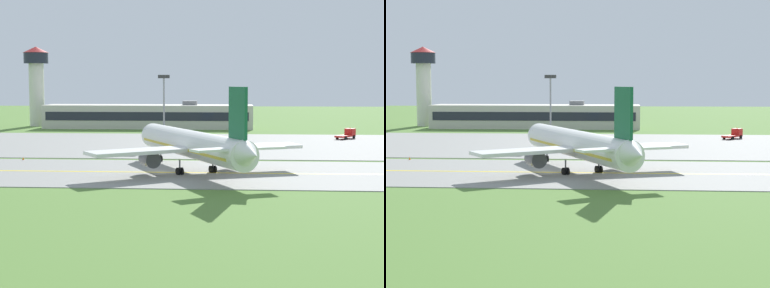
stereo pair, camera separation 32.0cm
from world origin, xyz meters
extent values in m
plane|color=#517A33|center=(0.00, 0.00, 0.00)|extent=(500.00, 500.00, 0.00)
cube|color=gray|center=(0.00, 0.00, 0.05)|extent=(240.00, 28.00, 0.10)
cube|color=gray|center=(10.00, 42.00, 0.05)|extent=(140.00, 52.00, 0.10)
cube|color=yellow|center=(0.00, 0.00, 0.11)|extent=(220.00, 0.60, 0.01)
cylinder|color=white|center=(4.51, 0.95, 4.20)|extent=(18.96, 32.13, 4.00)
cone|color=white|center=(-3.73, 17.18, 4.20)|extent=(4.57, 4.04, 3.80)
cone|color=white|center=(12.84, -15.45, 4.60)|extent=(4.48, 4.39, 3.40)
cube|color=gold|center=(4.51, 0.95, 3.70)|extent=(17.80, 29.74, 0.36)
cube|color=#1E232D|center=(-2.73, 15.22, 4.90)|extent=(3.85, 3.14, 0.70)
cube|color=white|center=(-2.07, -4.86, 3.70)|extent=(15.05, 12.52, 0.50)
cylinder|color=#47474C|center=(-1.19, -2.17, 2.30)|extent=(3.59, 4.07, 2.30)
cylinder|color=black|center=(-1.92, -0.74, 2.30)|extent=(1.99, 1.17, 2.10)
cube|color=white|center=(13.09, 2.84, 3.70)|extent=(15.75, 9.41, 0.50)
cylinder|color=#47474C|center=(10.40, 3.72, 2.30)|extent=(3.59, 4.07, 2.30)
cylinder|color=black|center=(9.67, 5.14, 2.30)|extent=(1.99, 1.17, 2.10)
cube|color=#145938|center=(11.30, -12.42, 9.45)|extent=(2.35, 4.10, 6.50)
cube|color=white|center=(8.54, -14.05, 5.00)|extent=(6.34, 5.28, 0.30)
cube|color=white|center=(14.25, -11.15, 5.00)|extent=(6.46, 4.38, 0.30)
cylinder|color=slate|center=(-1.38, 12.54, 1.38)|extent=(0.24, 0.24, 1.65)
cylinder|color=black|center=(-1.38, 12.54, 0.55)|extent=(0.81, 1.14, 1.10)
cylinder|color=slate|center=(3.10, -2.01, 1.38)|extent=(0.24, 0.24, 1.65)
cylinder|color=black|center=(2.85, -2.13, 0.55)|extent=(0.81, 1.14, 1.10)
cylinder|color=black|center=(3.34, -1.88, 0.55)|extent=(0.81, 1.14, 1.10)
cylinder|color=slate|center=(7.74, 0.35, 1.38)|extent=(0.24, 0.24, 1.65)
cylinder|color=black|center=(7.49, 0.22, 0.55)|extent=(0.81, 1.14, 1.10)
cylinder|color=black|center=(7.98, 0.47, 0.55)|extent=(0.81, 1.14, 1.10)
cube|color=red|center=(37.72, 58.20, 1.50)|extent=(2.68, 2.65, 1.80)
cube|color=#1E232D|center=(38.19, 58.81, 1.81)|extent=(1.53, 1.22, 0.81)
cube|color=red|center=(35.77, 55.66, 0.80)|extent=(4.47, 4.93, 0.40)
cylinder|color=orange|center=(37.72, 58.20, 2.50)|extent=(0.20, 0.20, 0.18)
cylinder|color=black|center=(36.93, 58.81, 0.45)|extent=(0.79, 0.90, 0.90)
cylinder|color=black|center=(38.51, 57.59, 0.45)|extent=(0.79, 0.90, 0.90)
cylinder|color=black|center=(34.38, 55.57, 0.45)|extent=(0.79, 0.90, 0.90)
cylinder|color=black|center=(36.04, 54.29, 0.45)|extent=(0.79, 0.90, 0.90)
cube|color=#264CA5|center=(0.71, 35.50, 1.50)|extent=(2.30, 2.14, 1.80)
cube|color=#1E232D|center=(0.56, 36.25, 1.81)|extent=(1.83, 0.46, 0.81)
cube|color=#264CA5|center=(1.26, 32.55, 1.60)|extent=(2.84, 4.51, 2.00)
cylinder|color=orange|center=(0.71, 35.50, 2.50)|extent=(0.20, 0.20, 0.18)
cylinder|color=black|center=(-0.28, 35.32, 0.45)|extent=(0.46, 0.94, 0.90)
cylinder|color=black|center=(1.69, 35.68, 0.45)|extent=(0.46, 0.94, 0.90)
cylinder|color=black|center=(0.38, 31.53, 0.45)|extent=(0.46, 0.94, 0.90)
cylinder|color=black|center=(2.44, 31.92, 0.45)|extent=(0.46, 0.94, 0.90)
cube|color=beige|center=(-13.93, 88.66, 3.32)|extent=(59.40, 11.35, 6.65)
cube|color=#1E232D|center=(-13.93, 82.94, 3.66)|extent=(57.03, 0.10, 2.39)
cube|color=slate|center=(-2.05, 88.66, 7.25)|extent=(4.00, 4.00, 1.20)
cylinder|color=silver|center=(-48.53, 94.63, 9.33)|extent=(4.40, 4.40, 18.66)
cylinder|color=#1E232D|center=(-48.53, 94.63, 20.26)|extent=(7.20, 7.20, 3.20)
cone|color=maroon|center=(-48.53, 94.63, 22.76)|extent=(7.60, 7.60, 1.80)
cylinder|color=gray|center=(-3.86, 39.16, 7.00)|extent=(0.36, 0.36, 14.00)
cube|color=#333333|center=(-3.86, 39.16, 14.35)|extent=(2.40, 0.50, 0.70)
cone|color=orange|center=(-24.90, 12.95, 0.30)|extent=(0.44, 0.44, 0.60)
camera|label=1|loc=(11.07, -90.85, 13.35)|focal=59.01mm
camera|label=2|loc=(11.39, -90.83, 13.35)|focal=59.01mm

